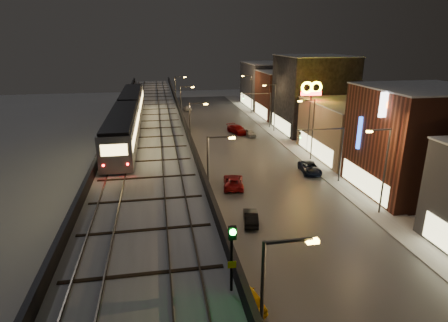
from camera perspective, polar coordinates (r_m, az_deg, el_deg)
road_surface at (r=57.60m, az=2.74°, el=0.89°), size 17.00×120.00×0.06m
sidewalk_right at (r=60.53m, az=12.01°, el=1.41°), size 4.00×120.00×0.14m
under_viaduct_pavement at (r=56.27m, az=-10.79°, el=0.15°), size 11.00×120.00×0.06m
elevated_viaduct at (r=51.73m, az=-11.17°, el=4.96°), size 9.00×100.00×6.30m
viaduct_trackbed at (r=51.69m, az=-11.23°, el=5.82°), size 8.40×100.00×0.32m
viaduct_parapet_streetside at (r=51.71m, az=-6.40°, el=6.59°), size 0.30×100.00×1.10m
viaduct_parapet_far at (r=51.90m, az=-16.08°, el=6.03°), size 0.30×100.00×1.10m
building_b at (r=47.89m, az=27.35°, el=2.74°), size 12.20×12.20×12.16m
building_c at (r=59.68m, az=19.14°, el=4.54°), size 12.20×15.20×8.16m
building_d at (r=73.25m, az=13.38°, el=9.85°), size 12.20×13.20×14.16m
building_e at (r=86.42m, az=9.63°, el=9.97°), size 12.20×12.20×10.16m
building_f at (r=99.54m, az=6.93°, el=11.46°), size 12.20×16.20×11.16m
streetlight_left_0 at (r=18.66m, az=6.60°, el=-21.99°), size 2.57×0.28×9.00m
streetlight_left_1 at (r=34.06m, az=-1.99°, el=-2.38°), size 2.57×0.28×9.00m
streetlight_right_1 at (r=40.08m, az=23.07°, el=-0.66°), size 2.56×0.28×9.00m
streetlight_left_2 at (r=51.18m, az=-4.89°, el=4.66°), size 2.57×0.28×9.00m
streetlight_right_2 at (r=55.37m, az=13.14°, el=5.30°), size 2.56×0.28×9.00m
streetlight_left_3 at (r=68.75m, az=-6.34°, el=8.14°), size 2.57×0.28×9.00m
streetlight_right_3 at (r=71.93m, az=7.57°, el=8.54°), size 2.56×0.28×9.00m
streetlight_left_4 at (r=86.50m, az=-7.21°, el=10.19°), size 2.57×0.28×9.00m
streetlight_right_4 at (r=89.05m, az=4.06°, el=10.52°), size 2.56×0.28×9.00m
traffic_light_rig_a at (r=47.28m, az=16.28°, el=1.91°), size 6.10×0.34×7.00m
traffic_light_rig_b at (r=74.62m, az=6.19°, el=8.37°), size 6.10×0.34×7.00m
subway_train at (r=47.79m, az=-14.42°, el=6.95°), size 2.85×34.10×3.40m
rail_signal at (r=16.17m, az=1.23°, el=-12.84°), size 0.37×0.44×3.22m
car_taxi at (r=26.81m, az=3.56°, el=-20.08°), size 2.24×3.93×1.26m
car_near_white at (r=36.77m, az=4.08°, el=-8.62°), size 2.03×4.02×1.27m
car_mid_silver at (r=45.12m, az=1.44°, el=-3.22°), size 3.16×5.37×1.40m
car_far_white at (r=93.36m, az=-5.59°, el=8.00°), size 2.07×4.03×1.31m
car_onc_dark at (r=51.15m, az=12.95°, el=-1.07°), size 2.82×5.15×1.37m
car_onc_white at (r=70.56m, az=2.05°, el=4.78°), size 3.78×5.63×1.51m
car_onc_red at (r=68.65m, az=3.99°, el=4.26°), size 1.73×3.80×1.26m
sign_mcdonalds at (r=58.61m, az=13.14°, el=9.87°), size 3.27×0.51×11.03m
sign_citgo at (r=42.25m, az=23.82°, el=5.96°), size 2.54×0.39×12.06m
sign_carwash at (r=46.31m, az=20.57°, el=3.26°), size 1.68×0.35×8.69m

